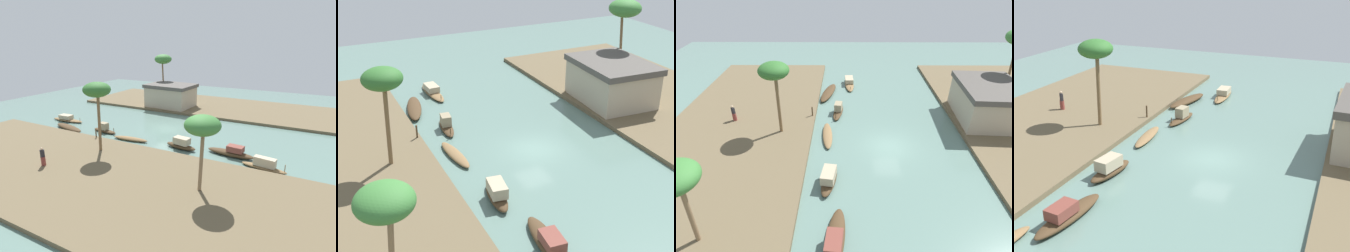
{
  "view_description": "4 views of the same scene",
  "coord_description": "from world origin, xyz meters",
  "views": [
    {
      "loc": [
        16.58,
        -30.2,
        11.12
      ],
      "look_at": [
        1.43,
        -2.05,
        1.16
      ],
      "focal_mm": 29.72,
      "sensor_mm": 36.0,
      "label": 1
    },
    {
      "loc": [
        26.31,
        -14.93,
        16.43
      ],
      "look_at": [
        -2.81,
        -1.02,
        0.94
      ],
      "focal_mm": 49.04,
      "sensor_mm": 36.0,
      "label": 2
    },
    {
      "loc": [
        19.83,
        -4.02,
        14.79
      ],
      "look_at": [
        -2.1,
        -4.16,
        0.87
      ],
      "focal_mm": 28.67,
      "sensor_mm": 36.0,
      "label": 3
    },
    {
      "loc": [
        25.3,
        8.12,
        12.69
      ],
      "look_at": [
        -2.93,
        -3.46,
        0.89
      ],
      "focal_mm": 45.35,
      "sensor_mm": 36.0,
      "label": 4
    }
  ],
  "objects": [
    {
      "name": "river_water",
      "position": [
        0.0,
        0.0,
        0.0
      ],
      "size": [
        70.62,
        70.62,
        0.0
      ],
      "primitive_type": "plane",
      "color": "slate",
      "rests_on": "ground"
    },
    {
      "name": "sampan_near_left_bank",
      "position": [
        4.74,
        -5.26,
        0.51
      ],
      "size": [
        3.66,
        1.54,
        1.27
      ],
      "rotation": [
        0.0,
        0.0,
        -0.15
      ],
      "color": "#47331E",
      "rests_on": "river_water"
    },
    {
      "name": "sampan_downstream_large",
      "position": [
        -6.14,
        -4.82,
        0.4
      ],
      "size": [
        3.78,
        1.39,
        1.21
      ],
      "rotation": [
        0.0,
        0.0,
        -0.13
      ],
      "color": "#47331E",
      "rests_on": "river_water"
    },
    {
      "name": "sampan_open_hull",
      "position": [
        -1.49,
        -5.75,
        0.2
      ],
      "size": [
        4.42,
        1.3,
        0.4
      ],
      "rotation": [
        0.0,
        0.0,
        0.09
      ],
      "color": "brown",
      "rests_on": "river_water"
    },
    {
      "name": "sampan_with_red_awning",
      "position": [
        -14.06,
        -3.53,
        0.33
      ],
      "size": [
        5.19,
        1.41,
        0.91
      ],
      "rotation": [
        0.0,
        0.0,
        0.05
      ],
      "color": "brown",
      "rests_on": "river_water"
    },
    {
      "name": "sampan_with_tall_canopy",
      "position": [
        -10.91,
        -6.18,
        0.27
      ],
      "size": [
        5.46,
        2.4,
        0.53
      ],
      "rotation": [
        0.0,
        0.0,
        -0.23
      ],
      "color": "#47331E",
      "rests_on": "river_water"
    },
    {
      "name": "sampan_foreground",
      "position": [
        10.01,
        -4.63,
        0.4
      ],
      "size": [
        4.91,
        1.58,
        1.14
      ],
      "rotation": [
        0.0,
        0.0,
        -0.09
      ],
      "color": "#47331E",
      "rests_on": "river_water"
    },
    {
      "name": "mooring_post",
      "position": [
        -5.0,
        -7.55,
        0.87
      ],
      "size": [
        0.14,
        0.14,
        1.03
      ],
      "primitive_type": "cylinder",
      "color": "#4C3823",
      "rests_on": "riverbank_left"
    },
    {
      "name": "palm_tree_left_near",
      "position": [
        -1.95,
        -10.17,
        6.4
      ],
      "size": [
        2.68,
        2.68,
        6.92
      ],
      "color": "brown",
      "rests_on": "riverbank_left"
    },
    {
      "name": "palm_tree_left_far",
      "position": [
        9.91,
        -12.69,
        5.29
      ],
      "size": [
        2.65,
        2.65,
        5.76
      ],
      "color": "#7F6647",
      "rests_on": "riverbank_left"
    },
    {
      "name": "palm_tree_right_tall",
      "position": [
        -8.17,
        13.96,
        7.69
      ],
      "size": [
        3.05,
        3.05,
        8.28
      ],
      "color": "brown",
      "rests_on": "riverbank_right"
    },
    {
      "name": "riverside_building",
      "position": [
        -4.78,
        10.47,
        2.24
      ],
      "size": [
        7.83,
        6.17,
        3.71
      ],
      "rotation": [
        0.0,
        0.0,
        -0.06
      ],
      "color": "tan",
      "rests_on": "riverbank_right"
    }
  ]
}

